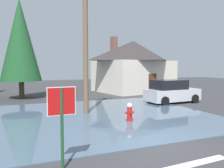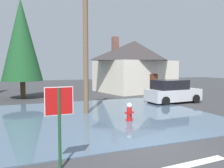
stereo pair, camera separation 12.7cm
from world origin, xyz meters
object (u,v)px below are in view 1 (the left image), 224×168
at_px(parked_car, 171,92).
at_px(pine_tree_short_left, 20,40).
at_px(stop_sign_near, 62,111).
at_px(house, 133,65).
at_px(fire_hydrant, 130,112).
at_px(utility_pole, 86,38).

distance_m(parked_car, pine_tree_short_left, 12.91).
height_order(stop_sign_near, pine_tree_short_left, pine_tree_short_left).
bearing_deg(house, stop_sign_near, -122.48).
distance_m(fire_hydrant, utility_pole, 4.81).
bearing_deg(parked_car, utility_pole, -167.35).
xyz_separation_m(parked_car, pine_tree_short_left, (-10.37, 6.50, 4.09)).
bearing_deg(fire_hydrant, house, 62.22).
bearing_deg(parked_car, fire_hydrant, -143.42).
bearing_deg(house, fire_hydrant, -117.78).
bearing_deg(house, utility_pole, -129.22).
bearing_deg(parked_car, house, 83.07).
xyz_separation_m(fire_hydrant, house, (6.45, 12.24, 2.40)).
bearing_deg(utility_pole, house, 50.78).
bearing_deg(stop_sign_near, fire_hydrant, 45.85).
xyz_separation_m(utility_pole, house, (7.96, 9.76, -1.43)).
bearing_deg(house, parked_car, -96.93).
distance_m(house, parked_car, 8.50).
xyz_separation_m(utility_pole, pine_tree_short_left, (-3.41, 8.07, 0.61)).
distance_m(utility_pole, parked_car, 7.94).
distance_m(utility_pole, pine_tree_short_left, 8.78).
bearing_deg(pine_tree_short_left, utility_pole, -67.10).
bearing_deg(utility_pole, stop_sign_near, -110.18).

